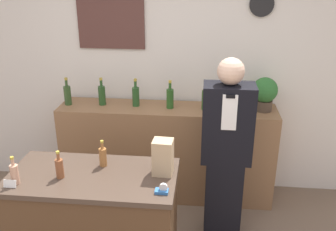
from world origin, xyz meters
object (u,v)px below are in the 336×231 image
shopkeeper (226,154)px  potted_plant (265,93)px  paper_bag (163,157)px  tape_dispenser (162,190)px

shopkeeper → potted_plant: bearing=59.0°
shopkeeper → potted_plant: (0.38, 0.63, 0.35)m
shopkeeper → paper_bag: 0.73m
tape_dispenser → shopkeeper: bearing=58.8°
shopkeeper → tape_dispenser: 0.89m
potted_plant → paper_bag: bearing=-127.2°
paper_bag → tape_dispenser: paper_bag is taller
potted_plant → tape_dispenser: potted_plant is taller
shopkeeper → paper_bag: shopkeeper is taller
shopkeeper → tape_dispenser: bearing=-121.2°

